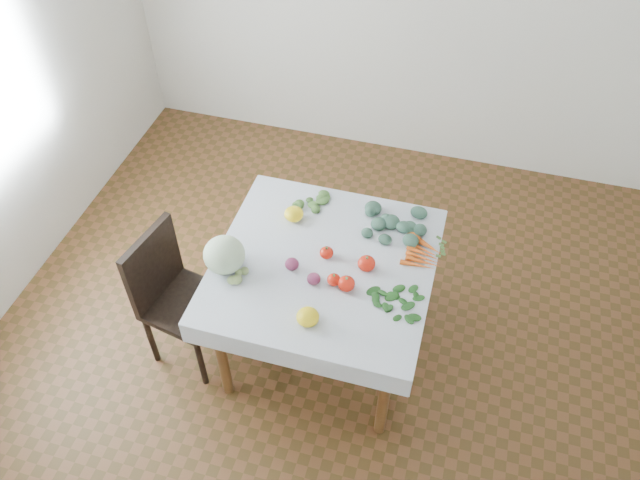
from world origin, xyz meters
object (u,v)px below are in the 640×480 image
object	(u,v)px
carrot_bunch	(422,253)
cabbage	(224,255)
chair	(173,290)
table	(324,276)
heirloom_back	(294,214)

from	to	relation	value
carrot_bunch	cabbage	bearing A→B (deg)	-159.54
chair	cabbage	bearing A→B (deg)	8.01
table	carrot_bunch	distance (m)	0.53
table	chair	bearing A→B (deg)	-165.25
chair	carrot_bunch	world-z (taller)	chair
table	cabbage	bearing A→B (deg)	-160.86
cabbage	carrot_bunch	size ratio (longest dim) A/B	0.85
table	carrot_bunch	size ratio (longest dim) A/B	4.02
chair	heirloom_back	distance (m)	0.79
heirloom_back	carrot_bunch	bearing A→B (deg)	-5.92
cabbage	heirloom_back	size ratio (longest dim) A/B	1.98
chair	cabbage	size ratio (longest dim) A/B	4.18
table	heirloom_back	size ratio (longest dim) A/B	9.32
heirloom_back	carrot_bunch	xyz separation A→B (m)	(0.73, -0.08, -0.02)
cabbage	carrot_bunch	xyz separation A→B (m)	(0.96, 0.36, -0.08)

